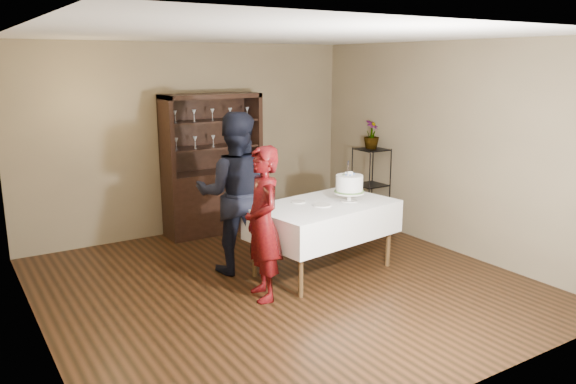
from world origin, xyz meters
The scene contains 14 objects.
floor centered at (0.00, 0.00, 0.00)m, with size 5.00×5.00×0.00m, color black.
ceiling centered at (0.00, 0.00, 2.70)m, with size 5.00×5.00×0.00m, color silver.
back_wall centered at (0.00, 2.50, 1.35)m, with size 5.00×0.02×2.70m, color brown.
wall_left centered at (-2.50, 0.00, 1.35)m, with size 0.02×5.00×2.70m, color brown.
wall_right centered at (2.50, 0.00, 1.35)m, with size 0.02×5.00×2.70m, color brown.
china_hutch centered at (0.20, 2.25, 0.66)m, with size 1.40×0.48×2.00m.
plant_etagere centered at (2.28, 1.20, 0.65)m, with size 0.42×0.42×1.20m.
cake_table centered at (0.61, 0.09, 0.63)m, with size 1.78×1.25×0.83m.
woman centered at (-0.37, -0.20, 0.81)m, with size 0.59×0.39×1.62m, color #35040C.
man centered at (-0.25, 0.66, 0.94)m, with size 0.92×0.72×1.89m, color black.
cake centered at (0.93, 0.02, 1.02)m, with size 0.41×0.41×0.49m.
plate_near centered at (0.54, 0.02, 0.84)m, with size 0.21×0.21×0.01m, color white.
plate_far centered at (0.39, 0.30, 0.84)m, with size 0.17×0.17×0.01m, color white.
potted_plant centered at (2.30, 1.25, 1.39)m, with size 0.23×0.23×0.41m, color #4F7437.
Camera 1 is at (-3.12, -5.02, 2.44)m, focal length 35.00 mm.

